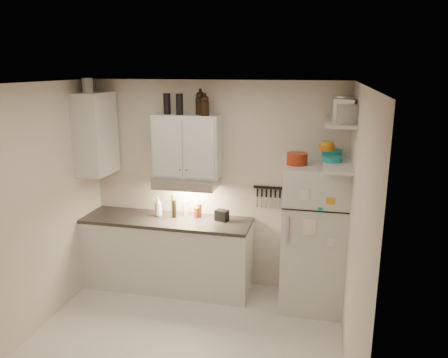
# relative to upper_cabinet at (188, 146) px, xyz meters

# --- Properties ---
(floor) EXTENTS (3.20, 3.00, 0.02)m
(floor) POSITION_rel_upper_cabinet_xyz_m (0.30, -1.33, -1.84)
(floor) COLOR silver
(floor) RESTS_ON ground
(ceiling) EXTENTS (3.20, 3.00, 0.02)m
(ceiling) POSITION_rel_upper_cabinet_xyz_m (0.30, -1.33, 0.78)
(ceiling) COLOR white
(ceiling) RESTS_ON ground
(back_wall) EXTENTS (3.20, 0.02, 2.60)m
(back_wall) POSITION_rel_upper_cabinet_xyz_m (0.30, 0.18, -0.53)
(back_wall) COLOR beige
(back_wall) RESTS_ON ground
(left_wall) EXTENTS (0.02, 3.00, 2.60)m
(left_wall) POSITION_rel_upper_cabinet_xyz_m (-1.31, -1.33, -0.53)
(left_wall) COLOR beige
(left_wall) RESTS_ON ground
(right_wall) EXTENTS (0.02, 3.00, 2.60)m
(right_wall) POSITION_rel_upper_cabinet_xyz_m (1.91, -1.33, -0.53)
(right_wall) COLOR beige
(right_wall) RESTS_ON ground
(base_cabinet) EXTENTS (2.10, 0.60, 0.88)m
(base_cabinet) POSITION_rel_upper_cabinet_xyz_m (-0.25, -0.14, -1.39)
(base_cabinet) COLOR silver
(base_cabinet) RESTS_ON floor
(countertop) EXTENTS (2.10, 0.62, 0.04)m
(countertop) POSITION_rel_upper_cabinet_xyz_m (-0.25, -0.14, -0.93)
(countertop) COLOR #2E2927
(countertop) RESTS_ON base_cabinet
(upper_cabinet) EXTENTS (0.80, 0.33, 0.75)m
(upper_cabinet) POSITION_rel_upper_cabinet_xyz_m (0.00, 0.00, 0.00)
(upper_cabinet) COLOR silver
(upper_cabinet) RESTS_ON back_wall
(side_cabinet) EXTENTS (0.33, 0.55, 1.00)m
(side_cabinet) POSITION_rel_upper_cabinet_xyz_m (-1.14, -0.14, 0.12)
(side_cabinet) COLOR silver
(side_cabinet) RESTS_ON left_wall
(range_hood) EXTENTS (0.76, 0.46, 0.12)m
(range_hood) POSITION_rel_upper_cabinet_xyz_m (0.00, -0.06, -0.44)
(range_hood) COLOR silver
(range_hood) RESTS_ON back_wall
(fridge) EXTENTS (0.70, 0.68, 1.70)m
(fridge) POSITION_rel_upper_cabinet_xyz_m (1.55, -0.18, -0.98)
(fridge) COLOR silver
(fridge) RESTS_ON floor
(shelf_hi) EXTENTS (0.30, 0.95, 0.03)m
(shelf_hi) POSITION_rel_upper_cabinet_xyz_m (1.75, -0.31, 0.38)
(shelf_hi) COLOR silver
(shelf_hi) RESTS_ON right_wall
(shelf_lo) EXTENTS (0.30, 0.95, 0.03)m
(shelf_lo) POSITION_rel_upper_cabinet_xyz_m (1.75, -0.31, -0.07)
(shelf_lo) COLOR silver
(shelf_lo) RESTS_ON right_wall
(knife_strip) EXTENTS (0.42, 0.02, 0.03)m
(knife_strip) POSITION_rel_upper_cabinet_xyz_m (1.00, 0.15, -0.51)
(knife_strip) COLOR black
(knife_strip) RESTS_ON back_wall
(dutch_oven) EXTENTS (0.29, 0.29, 0.13)m
(dutch_oven) POSITION_rel_upper_cabinet_xyz_m (1.32, -0.20, -0.06)
(dutch_oven) COLOR maroon
(dutch_oven) RESTS_ON fridge
(book_stack) EXTENTS (0.21, 0.25, 0.07)m
(book_stack) POSITION_rel_upper_cabinet_xyz_m (1.80, -0.41, -0.09)
(book_stack) COLOR orange
(book_stack) RESTS_ON fridge
(spice_jar) EXTENTS (0.07, 0.07, 0.09)m
(spice_jar) POSITION_rel_upper_cabinet_xyz_m (1.66, -0.23, -0.08)
(spice_jar) COLOR silver
(spice_jar) RESTS_ON fridge
(stock_pot) EXTENTS (0.34, 0.34, 0.23)m
(stock_pot) POSITION_rel_upper_cabinet_xyz_m (1.83, -0.02, 0.50)
(stock_pot) COLOR silver
(stock_pot) RESTS_ON shelf_hi
(tin_a) EXTENTS (0.28, 0.26, 0.22)m
(tin_a) POSITION_rel_upper_cabinet_xyz_m (1.81, -0.33, 0.50)
(tin_a) COLOR #AAAAAD
(tin_a) RESTS_ON shelf_hi
(tin_b) EXTENTS (0.22, 0.22, 0.18)m
(tin_b) POSITION_rel_upper_cabinet_xyz_m (1.82, -0.60, 0.48)
(tin_b) COLOR #AAAAAD
(tin_b) RESTS_ON shelf_hi
(bowl_teal) EXTENTS (0.22, 0.22, 0.09)m
(bowl_teal) POSITION_rel_upper_cabinet_xyz_m (1.69, -0.09, -0.01)
(bowl_teal) COLOR teal
(bowl_teal) RESTS_ON shelf_lo
(bowl_orange) EXTENTS (0.18, 0.18, 0.05)m
(bowl_orange) POSITION_rel_upper_cabinet_xyz_m (1.64, -0.14, 0.07)
(bowl_orange) COLOR orange
(bowl_orange) RESTS_ON bowl_teal
(bowl_yellow) EXTENTS (0.14, 0.14, 0.04)m
(bowl_yellow) POSITION_rel_upper_cabinet_xyz_m (1.64, -0.14, 0.11)
(bowl_yellow) COLOR gold
(bowl_yellow) RESTS_ON bowl_orange
(plates) EXTENTS (0.28, 0.28, 0.06)m
(plates) POSITION_rel_upper_cabinet_xyz_m (1.69, -0.31, -0.02)
(plates) COLOR teal
(plates) RESTS_ON shelf_lo
(growler_a) EXTENTS (0.15, 0.15, 0.28)m
(growler_a) POSITION_rel_upper_cabinet_xyz_m (0.17, 0.01, 0.52)
(growler_a) COLOR black
(growler_a) RESTS_ON upper_cabinet
(growler_b) EXTENTS (0.11, 0.11, 0.24)m
(growler_b) POSITION_rel_upper_cabinet_xyz_m (0.24, -0.08, 0.49)
(growler_b) COLOR black
(growler_b) RESTS_ON upper_cabinet
(thermos_a) EXTENTS (0.10, 0.10, 0.25)m
(thermos_a) POSITION_rel_upper_cabinet_xyz_m (-0.07, -0.07, 0.50)
(thermos_a) COLOR black
(thermos_a) RESTS_ON upper_cabinet
(thermos_b) EXTENTS (0.09, 0.09, 0.25)m
(thermos_b) POSITION_rel_upper_cabinet_xyz_m (-0.23, -0.04, 0.50)
(thermos_b) COLOR black
(thermos_b) RESTS_ON upper_cabinet
(side_jar) EXTENTS (0.14, 0.14, 0.17)m
(side_jar) POSITION_rel_upper_cabinet_xyz_m (-1.18, -0.16, 0.71)
(side_jar) COLOR silver
(side_jar) RESTS_ON side_cabinet
(soap_bottle) EXTENTS (0.14, 0.14, 0.27)m
(soap_bottle) POSITION_rel_upper_cabinet_xyz_m (-0.38, -0.06, -0.77)
(soap_bottle) COLOR silver
(soap_bottle) RESTS_ON countertop
(pepper_mill) EXTENTS (0.07, 0.07, 0.17)m
(pepper_mill) POSITION_rel_upper_cabinet_xyz_m (0.13, 0.02, -0.82)
(pepper_mill) COLOR brown
(pepper_mill) RESTS_ON countertop
(oil_bottle) EXTENTS (0.07, 0.07, 0.30)m
(oil_bottle) POSITION_rel_upper_cabinet_xyz_m (-0.18, -0.06, -0.76)
(oil_bottle) COLOR #436B1A
(oil_bottle) RESTS_ON countertop
(vinegar_bottle) EXTENTS (0.05, 0.05, 0.23)m
(vinegar_bottle) POSITION_rel_upper_cabinet_xyz_m (-0.17, -0.07, -0.79)
(vinegar_bottle) COLOR black
(vinegar_bottle) RESTS_ON countertop
(clear_bottle) EXTENTS (0.07, 0.07, 0.20)m
(clear_bottle) POSITION_rel_upper_cabinet_xyz_m (-0.05, 0.02, -0.81)
(clear_bottle) COLOR silver
(clear_bottle) RESTS_ON countertop
(red_jar) EXTENTS (0.08, 0.08, 0.13)m
(red_jar) POSITION_rel_upper_cabinet_xyz_m (0.10, -0.01, -0.84)
(red_jar) COLOR maroon
(red_jar) RESTS_ON countertop
(caddy) EXTENTS (0.18, 0.15, 0.13)m
(caddy) POSITION_rel_upper_cabinet_xyz_m (0.43, -0.04, -0.84)
(caddy) COLOR black
(caddy) RESTS_ON countertop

